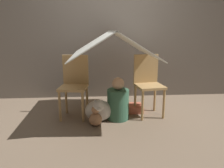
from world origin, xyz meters
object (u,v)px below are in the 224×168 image
chair_left (74,83)px  dog (99,110)px  chair_right (148,82)px  person_front (118,102)px

chair_left → dog: bearing=-27.3°
chair_left → chair_right: bearing=8.2°
dog → person_front: bearing=14.5°
chair_left → chair_right: 1.10m
chair_right → person_front: (-0.47, -0.18, -0.25)m
chair_left → chair_right: same height
chair_left → dog: size_ratio=2.36×
chair_right → dog: (-0.75, -0.25, -0.34)m
chair_right → person_front: chair_right is taller
chair_right → dog: size_ratio=2.36×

